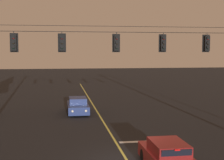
# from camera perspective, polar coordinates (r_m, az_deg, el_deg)

# --- Properties ---
(lane_centre_stripe) EXTENTS (0.14, 60.00, 0.01)m
(lane_centre_stripe) POSITION_cam_1_polar(r_m,az_deg,el_deg) (26.83, -1.66, -6.93)
(lane_centre_stripe) COLOR #D1C64C
(lane_centre_stripe) RESTS_ON ground
(stop_bar_paint) EXTENTS (3.40, 0.36, 0.01)m
(stop_bar_paint) POSITION_cam_1_polar(r_m,az_deg,el_deg) (20.88, 5.94, -10.43)
(stop_bar_paint) COLOR silver
(stop_bar_paint) RESTS_ON ground
(signal_span_assembly) EXTENTS (18.41, 0.32, 8.10)m
(signal_span_assembly) POSITION_cam_1_polar(r_m,az_deg,el_deg) (20.36, 0.43, 1.22)
(signal_span_assembly) COLOR #2D2116
(signal_span_assembly) RESTS_ON ground
(traffic_light_leftmost) EXTENTS (0.48, 0.41, 1.22)m
(traffic_light_leftmost) POSITION_cam_1_polar(r_m,az_deg,el_deg) (20.21, -16.54, 6.20)
(traffic_light_leftmost) COLOR black
(traffic_light_left_inner) EXTENTS (0.48, 0.41, 1.22)m
(traffic_light_left_inner) POSITION_cam_1_polar(r_m,az_deg,el_deg) (20.04, -8.60, 6.36)
(traffic_light_left_inner) COLOR black
(traffic_light_centre) EXTENTS (0.48, 0.41, 1.22)m
(traffic_light_centre) POSITION_cam_1_polar(r_m,az_deg,el_deg) (20.32, 0.79, 6.39)
(traffic_light_centre) COLOR black
(traffic_light_right_inner) EXTENTS (0.48, 0.41, 1.22)m
(traffic_light_right_inner) POSITION_cam_1_polar(r_m,az_deg,el_deg) (21.02, 8.80, 6.29)
(traffic_light_right_inner) COLOR black
(traffic_light_rightmost) EXTENTS (0.48, 0.41, 1.22)m
(traffic_light_rightmost) POSITION_cam_1_polar(r_m,az_deg,el_deg) (22.07, 16.00, 6.09)
(traffic_light_rightmost) COLOR black
(car_waiting_near_lane) EXTENTS (1.80, 4.33, 1.39)m
(car_waiting_near_lane) POSITION_cam_1_polar(r_m,az_deg,el_deg) (16.01, 9.55, -12.89)
(car_waiting_near_lane) COLOR maroon
(car_waiting_near_lane) RESTS_ON ground
(car_oncoming_lead) EXTENTS (1.80, 4.42, 1.39)m
(car_oncoming_lead) POSITION_cam_1_polar(r_m,az_deg,el_deg) (29.93, -5.90, -4.45)
(car_oncoming_lead) COLOR navy
(car_oncoming_lead) RESTS_ON ground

